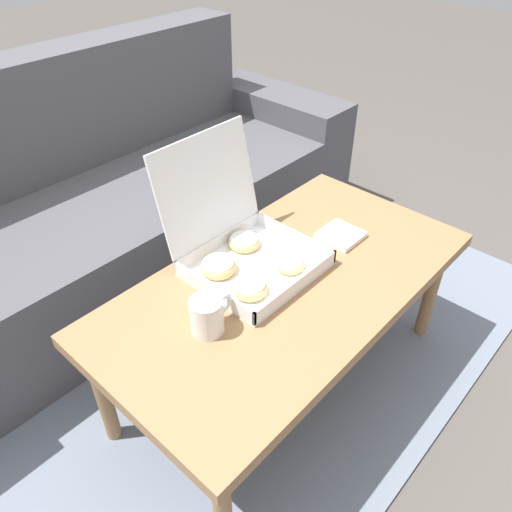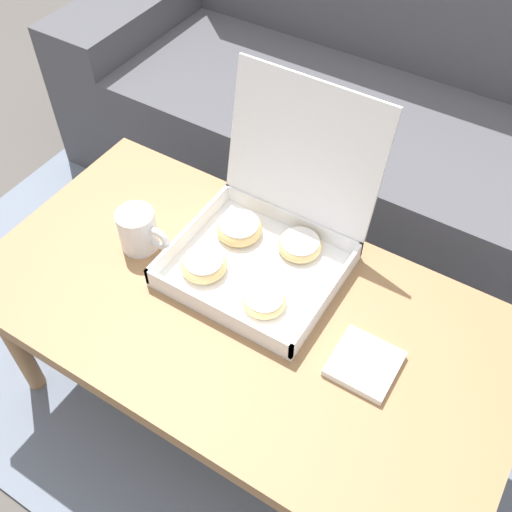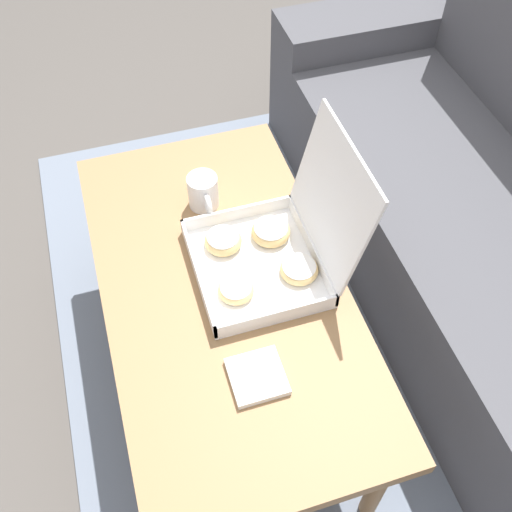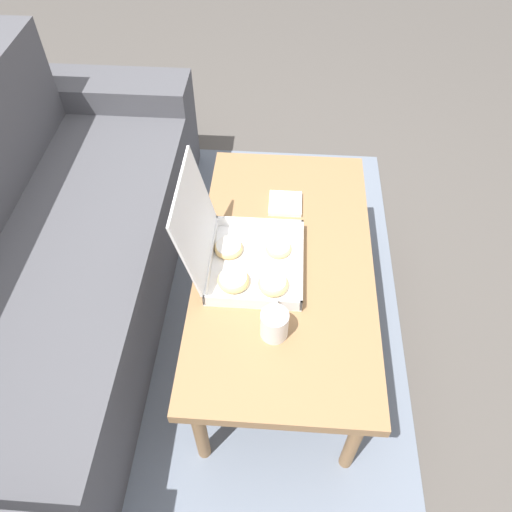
# 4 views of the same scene
# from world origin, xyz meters

# --- Properties ---
(ground_plane) EXTENTS (12.00, 12.00, 0.00)m
(ground_plane) POSITION_xyz_m (0.00, 0.00, 0.00)
(ground_plane) COLOR #514C47
(area_rug) EXTENTS (2.28, 1.84, 0.01)m
(area_rug) POSITION_xyz_m (0.00, 0.30, 0.01)
(area_rug) COLOR slate
(area_rug) RESTS_ON ground_plane
(couch) EXTENTS (2.16, 0.76, 0.86)m
(couch) POSITION_xyz_m (0.00, 0.78, 0.29)
(couch) COLOR #4C4C51
(couch) RESTS_ON ground_plane
(coffee_table) EXTENTS (1.14, 0.60, 0.45)m
(coffee_table) POSITION_xyz_m (0.00, -0.13, 0.40)
(coffee_table) COLOR #997047
(coffee_table) RESTS_ON ground_plane
(pastry_box) EXTENTS (0.35, 0.38, 0.35)m
(pastry_box) POSITION_xyz_m (-0.04, 0.02, 0.51)
(pastry_box) COLOR white
(pastry_box) RESTS_ON coffee_table
(coffee_mug) EXTENTS (0.13, 0.08, 0.10)m
(coffee_mug) POSITION_xyz_m (-0.28, -0.11, 0.50)
(coffee_mug) COLOR white
(coffee_mug) RESTS_ON coffee_table
(napkin_stack) EXTENTS (0.12, 0.12, 0.02)m
(napkin_stack) POSITION_xyz_m (0.27, -0.12, 0.45)
(napkin_stack) COLOR white
(napkin_stack) RESTS_ON coffee_table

